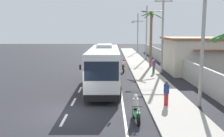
# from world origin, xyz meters

# --- Properties ---
(ground_plane) EXTENTS (160.00, 160.00, 0.00)m
(ground_plane) POSITION_xyz_m (0.00, 0.00, 0.00)
(ground_plane) COLOR #28282D
(sidewalk_kerb) EXTENTS (3.20, 90.00, 0.14)m
(sidewalk_kerb) POSITION_xyz_m (6.80, 10.00, 0.07)
(sidewalk_kerb) COLOR #A8A399
(sidewalk_kerb) RESTS_ON ground
(lane_markings) EXTENTS (3.70, 71.00, 0.01)m
(lane_markings) POSITION_xyz_m (2.19, 14.52, 0.00)
(lane_markings) COLOR white
(lane_markings) RESTS_ON ground
(boundary_wall) EXTENTS (0.24, 60.00, 2.05)m
(boundary_wall) POSITION_xyz_m (10.60, 14.00, 1.03)
(boundary_wall) COLOR #B2B2AD
(boundary_wall) RESTS_ON ground
(coach_bus_foreground) EXTENTS (3.02, 12.21, 3.82)m
(coach_bus_foreground) POSITION_xyz_m (2.09, 7.44, 1.99)
(coach_bus_foreground) COLOR silver
(coach_bus_foreground) RESTS_ON ground
(motorcycle_beside_bus) EXTENTS (0.56, 1.96, 1.57)m
(motorcycle_beside_bus) POSITION_xyz_m (4.16, -1.46, 0.64)
(motorcycle_beside_bus) COLOR black
(motorcycle_beside_bus) RESTS_ON ground
(motorcycle_trailing) EXTENTS (0.56, 1.96, 1.61)m
(motorcycle_trailing) POSITION_xyz_m (4.24, 15.38, 0.65)
(motorcycle_trailing) COLOR black
(motorcycle_trailing) RESTS_ON ground
(pedestrian_near_kerb) EXTENTS (0.36, 0.36, 1.68)m
(pedestrian_near_kerb) POSITION_xyz_m (6.44, 1.20, 1.01)
(pedestrian_near_kerb) COLOR red
(pedestrian_near_kerb) RESTS_ON sidewalk_kerb
(pedestrian_midwalk) EXTENTS (0.36, 0.36, 1.68)m
(pedestrian_midwalk) POSITION_xyz_m (7.66, 13.80, 1.02)
(pedestrian_midwalk) COLOR #2D7A47
(pedestrian_midwalk) RESTS_ON sidewalk_kerb
(utility_pole_nearest) EXTENTS (2.53, 0.24, 10.26)m
(utility_pole_nearest) POSITION_xyz_m (8.81, 1.50, 5.36)
(utility_pole_nearest) COLOR #9E9E99
(utility_pole_nearest) RESTS_ON ground
(utility_pole_mid) EXTENTS (3.50, 0.24, 10.34)m
(utility_pole_mid) POSITION_xyz_m (8.78, 15.26, 5.45)
(utility_pole_mid) COLOR #9E9E99
(utility_pole_mid) RESTS_ON ground
(utility_pole_far) EXTENTS (3.72, 0.24, 9.31)m
(utility_pole_far) POSITION_xyz_m (8.70, 29.02, 4.96)
(utility_pole_far) COLOR #9E9E99
(utility_pole_far) RESTS_ON ground
(utility_pole_distant) EXTENTS (2.43, 0.24, 8.88)m
(utility_pole_distant) POSITION_xyz_m (8.67, 42.77, 4.62)
(utility_pole_distant) COLOR #9E9E99
(utility_pole_distant) RESTS_ON ground
(palm_nearest) EXTENTS (3.05, 3.42, 7.76)m
(palm_nearest) POSITION_xyz_m (8.10, 19.31, 5.10)
(palm_nearest) COLOR brown
(palm_nearest) RESTS_ON ground
(roadside_building) EXTENTS (13.22, 7.80, 4.29)m
(roadside_building) POSITION_xyz_m (15.84, 15.21, 2.16)
(roadside_building) COLOR beige
(roadside_building) RESTS_ON ground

